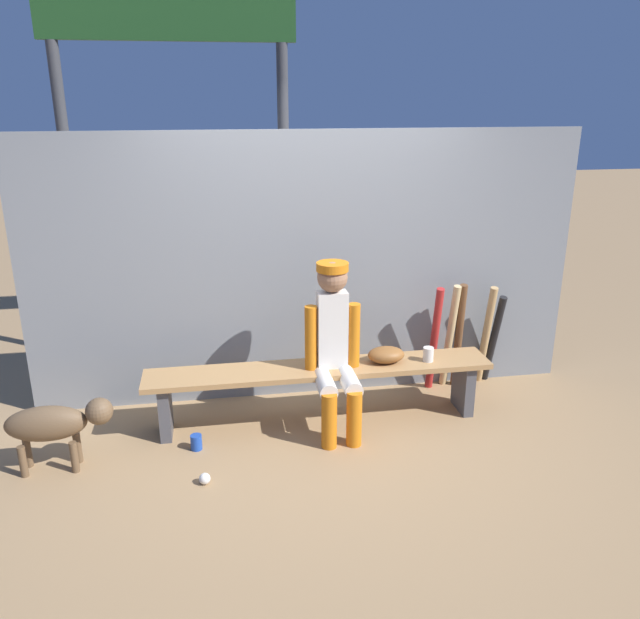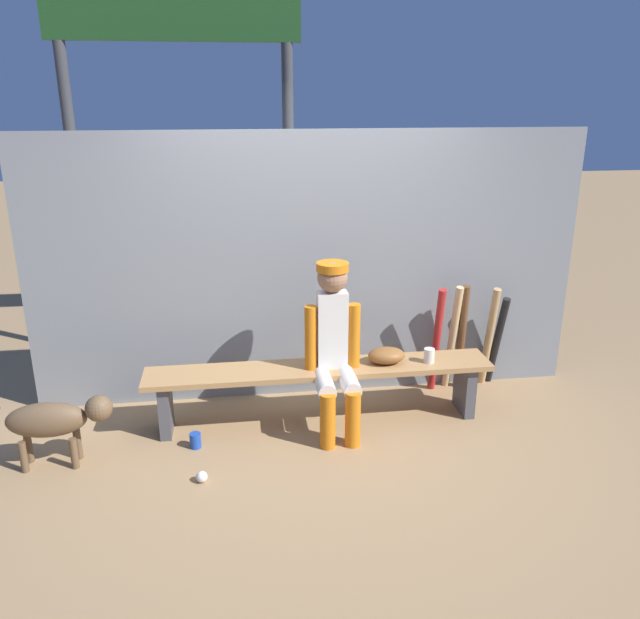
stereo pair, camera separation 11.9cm
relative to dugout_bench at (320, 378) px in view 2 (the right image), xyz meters
The scene contains 15 objects.
ground_plane 0.36m from the dugout_bench, ahead, with size 30.00×30.00×0.00m, color #9E7A51.
chainlink_fence 0.89m from the dugout_bench, 90.00° to the left, with size 4.37×0.03×2.13m, color gray.
dugout_bench is the anchor object (origin of this frame).
player_seated 0.35m from the dugout_bench, 49.55° to the right, with size 0.41×0.55×1.25m.
baseball_glove 0.53m from the dugout_bench, ahead, with size 0.28×0.20×0.12m, color brown.
bat_aluminum_red 1.08m from the dugout_bench, 19.09° to the left, with size 0.06×0.06×0.94m, color #B22323.
bat_wood_natural 1.23m from the dugout_bench, 18.89° to the left, with size 0.06×0.06×0.93m, color tan.
bat_wood_dark 1.30m from the dugout_bench, 17.43° to the left, with size 0.06×0.06×0.93m, color brown.
bat_wood_tan 1.55m from the dugout_bench, 15.44° to the left, with size 0.06×0.06×0.90m, color tan.
bat_aluminum_black 1.63m from the dugout_bench, 15.22° to the left, with size 0.06×0.06×0.81m, color black.
baseball 1.15m from the dugout_bench, 141.60° to the right, with size 0.07×0.07×0.07m, color white.
cup_on_ground 1.01m from the dugout_bench, 164.59° to the right, with size 0.08×0.08×0.11m, color #1E47AD.
cup_on_bench 0.84m from the dugout_bench, ahead, with size 0.08×0.08×0.11m, color silver.
scoreboard 2.97m from the dugout_bench, 120.48° to the left, with size 2.39×0.27×3.78m.
dog 1.85m from the dugout_bench, 169.28° to the right, with size 0.84×0.20×0.49m.
Camera 2 is at (-0.61, -4.28, 2.38)m, focal length 35.64 mm.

